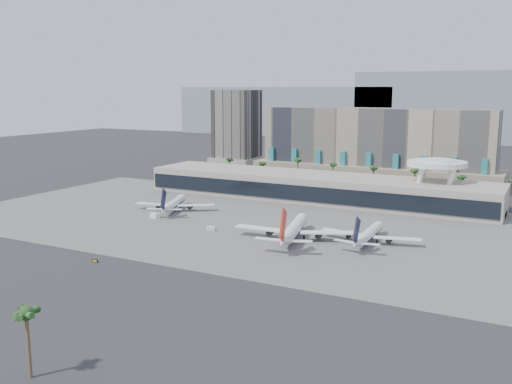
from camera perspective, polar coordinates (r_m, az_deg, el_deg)
The scene contains 15 objects.
ground at distance 182.82m, azimuth -7.09°, elevation -6.53°, with size 900.00×900.00×0.00m, color #232326.
apron_pad at distance 228.46m, azimuth 0.81°, elevation -3.04°, with size 260.00×130.00×0.06m, color #5B5B59.
mountain_ridge at distance 617.92m, azimuth 21.18°, elevation 7.46°, with size 680.00×60.00×70.00m.
hotel at distance 332.25m, azimuth 11.79°, elevation 3.86°, with size 140.00×30.00×42.00m.
office_tower at distance 396.22m, azimuth -1.92°, elevation 5.96°, with size 30.00×30.00×52.00m.
terminal at distance 276.23m, azimuth 5.98°, elevation 0.60°, with size 170.00×32.50×14.50m.
saucer_structure at distance 265.40m, azimuth 17.63°, elevation 2.39°, with size 26.00×26.00×21.89m.
palm_row at distance 305.97m, azimuth 9.67°, elevation 2.20°, with size 157.80×2.80×13.10m.
airliner_left at distance 251.65m, azimuth -8.21°, elevation -1.16°, with size 34.10×35.22×12.72m.
airliner_centre at distance 201.47m, azimuth 3.80°, elevation -3.72°, with size 43.26×44.93×15.76m.
airliner_right at distance 201.10m, azimuth 11.20°, elevation -4.16°, with size 35.68×36.74×12.68m.
service_vehicle_a at distance 239.44m, azimuth -10.06°, elevation -2.31°, with size 4.58×2.24×2.24m, color white.
service_vehicle_b at distance 215.83m, azimuth -4.51°, elevation -3.66°, with size 3.09×1.77×1.59m, color silver.
taxiway_sign at distance 183.58m, azimuth -15.80°, elevation -6.63°, with size 2.07×0.46×0.93m.
near_palm_b at distance 113.91m, azimuth -21.96°, elevation -11.88°, with size 6.00×6.00×13.96m.
Camera 1 is at (100.80, -143.19, 52.54)m, focal length 40.00 mm.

